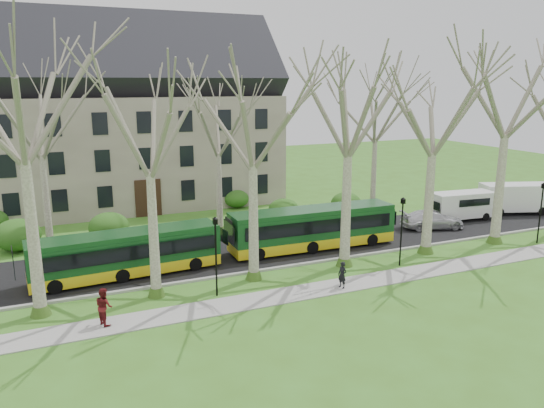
# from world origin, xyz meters

# --- Properties ---
(ground) EXTENTS (120.00, 120.00, 0.00)m
(ground) POSITION_xyz_m (0.00, 0.00, 0.00)
(ground) COLOR #3C6D1F
(ground) RESTS_ON ground
(sidewalk) EXTENTS (70.00, 2.00, 0.06)m
(sidewalk) POSITION_xyz_m (0.00, -2.50, 0.03)
(sidewalk) COLOR gray
(sidewalk) RESTS_ON ground
(road) EXTENTS (80.00, 8.00, 0.06)m
(road) POSITION_xyz_m (0.00, 5.50, 0.03)
(road) COLOR black
(road) RESTS_ON ground
(curb) EXTENTS (80.00, 0.25, 0.14)m
(curb) POSITION_xyz_m (0.00, 1.50, 0.07)
(curb) COLOR #A5A39E
(curb) RESTS_ON ground
(building) EXTENTS (26.50, 12.20, 16.00)m
(building) POSITION_xyz_m (-6.00, 24.00, 8.07)
(building) COLOR gray
(building) RESTS_ON ground
(tree_row_verge) EXTENTS (49.00, 7.00, 14.00)m
(tree_row_verge) POSITION_xyz_m (0.00, 0.30, 7.00)
(tree_row_verge) COLOR gray
(tree_row_verge) RESTS_ON ground
(tree_row_far) EXTENTS (33.00, 7.00, 12.00)m
(tree_row_far) POSITION_xyz_m (-1.33, 11.00, 6.00)
(tree_row_far) COLOR gray
(tree_row_far) RESTS_ON ground
(lamp_row) EXTENTS (36.22, 0.22, 4.30)m
(lamp_row) POSITION_xyz_m (-0.00, -1.00, 2.57)
(lamp_row) COLOR black
(lamp_row) RESTS_ON ground
(hedges) EXTENTS (30.60, 8.60, 2.00)m
(hedges) POSITION_xyz_m (-4.67, 14.00, 1.00)
(hedges) COLOR #295317
(hedges) RESTS_ON ground
(bus_lead) EXTENTS (11.05, 2.97, 2.73)m
(bus_lead) POSITION_xyz_m (-9.92, 3.94, 1.43)
(bus_lead) COLOR #13441C
(bus_lead) RESTS_ON road
(bus_follow) EXTENTS (11.67, 2.72, 2.90)m
(bus_follow) POSITION_xyz_m (2.60, 4.24, 1.51)
(bus_follow) COLOR #13441C
(bus_follow) RESTS_ON road
(sedan) EXTENTS (5.22, 3.29, 1.41)m
(sedan) POSITION_xyz_m (13.55, 4.98, 0.76)
(sedan) COLOR silver
(sedan) RESTS_ON road
(van_a) EXTENTS (5.52, 2.48, 2.33)m
(van_a) POSITION_xyz_m (17.55, 6.11, 1.23)
(van_a) COLOR silver
(van_a) RESTS_ON road
(van_b) EXTENTS (6.31, 4.00, 2.59)m
(van_b) POSITION_xyz_m (23.49, 6.00, 1.35)
(van_b) COLOR silver
(van_b) RESTS_ON road
(pedestrian_a) EXTENTS (0.52, 0.64, 1.50)m
(pedestrian_a) POSITION_xyz_m (0.70, -2.85, 0.81)
(pedestrian_a) COLOR black
(pedestrian_a) RESTS_ON sidewalk
(pedestrian_b) EXTENTS (0.96, 1.07, 1.81)m
(pedestrian_b) POSITION_xyz_m (-11.95, -2.28, 0.97)
(pedestrian_b) COLOR maroon
(pedestrian_b) RESTS_ON sidewalk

